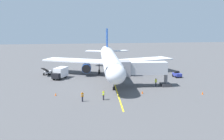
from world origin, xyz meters
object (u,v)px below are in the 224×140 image
at_px(ground_crew_wing_walker, 156,82).
at_px(safety_cone_nose_left, 203,93).
at_px(safety_cone_nose_right, 56,94).
at_px(belt_loader_starboard_side, 47,72).
at_px(airplane, 110,60).
at_px(ground_crew_marshaller, 82,96).
at_px(jet_bridge, 139,69).
at_px(box_truck_portside, 60,73).
at_px(safety_cone_wing_port, 142,92).
at_px(ground_crew_loader, 103,95).
at_px(tug_near_nose, 177,74).

xyz_separation_m(ground_crew_wing_walker, safety_cone_nose_left, (-6.58, 7.08, -0.61)).
bearing_deg(safety_cone_nose_left, safety_cone_nose_right, -6.74).
xyz_separation_m(ground_crew_wing_walker, belt_loader_starboard_side, (23.48, -15.81, -0.17)).
distance_m(airplane, ground_crew_marshaller, 21.84).
height_order(jet_bridge, ground_crew_marshaller, jet_bridge).
relative_size(box_truck_portside, safety_cone_wing_port, 9.06).
bearing_deg(ground_crew_loader, jet_bridge, -135.49).
bearing_deg(ground_crew_marshaller, safety_cone_wing_port, -163.88).
height_order(box_truck_portside, safety_cone_nose_left, box_truck_portside).
distance_m(tug_near_nose, safety_cone_nose_right, 30.61).
bearing_deg(belt_loader_starboard_side, safety_cone_wing_port, 132.82).
height_order(ground_crew_wing_walker, safety_cone_nose_left, ground_crew_wing_walker).
bearing_deg(belt_loader_starboard_side, ground_crew_wing_walker, 146.05).
relative_size(box_truck_portside, safety_cone_nose_right, 9.06).
bearing_deg(safety_cone_wing_port, belt_loader_starboard_side, -47.18).
xyz_separation_m(safety_cone_nose_right, safety_cone_wing_port, (-15.84, 1.04, 0.00)).
bearing_deg(safety_cone_nose_left, airplane, -52.88).
bearing_deg(box_truck_portside, ground_crew_loader, 113.97).
bearing_deg(ground_crew_wing_walker, belt_loader_starboard_side, -33.95).
bearing_deg(ground_crew_wing_walker, jet_bridge, -6.27).
bearing_deg(box_truck_portside, ground_crew_marshaller, 103.78).
bearing_deg(tug_near_nose, belt_loader_starboard_side, -13.75).
relative_size(belt_loader_starboard_side, safety_cone_wing_port, 8.60).
height_order(box_truck_portside, belt_loader_starboard_side, box_truck_portside).
height_order(airplane, tug_near_nose, airplane).
xyz_separation_m(box_truck_portside, safety_cone_nose_left, (-26.61, 17.70, -1.11)).
bearing_deg(ground_crew_wing_walker, ground_crew_loader, 33.36).
bearing_deg(safety_cone_nose_right, safety_cone_wing_port, 176.25).
xyz_separation_m(ground_crew_loader, tug_near_nose, (-19.92, -15.88, -0.18)).
relative_size(belt_loader_starboard_side, safety_cone_nose_right, 8.60).
distance_m(belt_loader_starboard_side, safety_cone_nose_right, 20.04).
distance_m(belt_loader_starboard_side, safety_cone_wing_port, 28.33).
bearing_deg(box_truck_portside, safety_cone_nose_right, 89.83).
bearing_deg(jet_bridge, ground_crew_wing_walker, 173.73).
relative_size(safety_cone_nose_left, safety_cone_nose_right, 1.00).
relative_size(ground_crew_loader, safety_cone_wing_port, 3.11).
bearing_deg(ground_crew_loader, safety_cone_nose_right, -25.15).
bearing_deg(safety_cone_wing_port, ground_crew_wing_walker, -130.41).
distance_m(safety_cone_nose_left, safety_cone_wing_port, 11.02).
height_order(tug_near_nose, safety_cone_wing_port, tug_near_nose).
bearing_deg(ground_crew_loader, airplane, -101.16).
bearing_deg(jet_bridge, ground_crew_loader, 44.51).
xyz_separation_m(belt_loader_starboard_side, safety_cone_wing_port, (-19.25, 20.78, -0.44)).
height_order(jet_bridge, ground_crew_loader, jet_bridge).
distance_m(ground_crew_marshaller, ground_crew_loader, 3.60).
relative_size(ground_crew_marshaller, ground_crew_loader, 1.00).
bearing_deg(airplane, safety_cone_wing_port, 102.20).
bearing_deg(tug_near_nose, safety_cone_nose_left, 84.36).
height_order(safety_cone_nose_right, safety_cone_wing_port, same).
distance_m(box_truck_portside, safety_cone_nose_right, 14.59).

